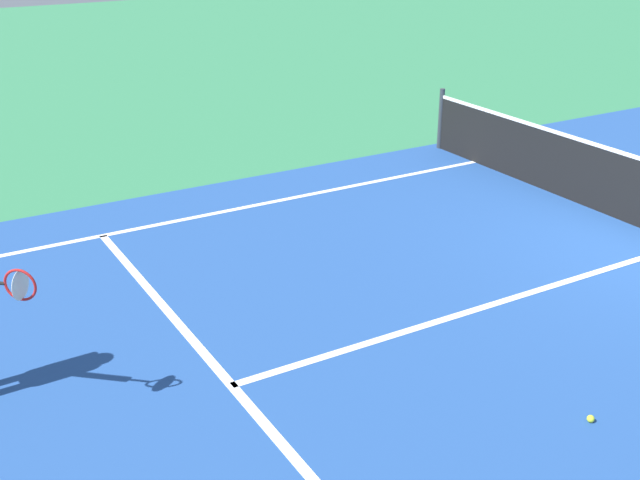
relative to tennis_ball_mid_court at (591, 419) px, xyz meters
name	(u,v)px	position (x,y,z in m)	size (l,w,h in m)	color
line_sideline_left	(136,229)	(-6.17, -1.97, -0.03)	(0.10, 11.89, 0.01)	white
line_service_near	(232,385)	(-2.06, -2.42, -0.03)	(8.22, 0.10, 0.01)	white
line_center_service	(496,303)	(-2.06, 0.78, -0.03)	(0.10, 6.40, 0.01)	white
tennis_ball_mid_court	(591,419)	(0.00, 0.00, 0.00)	(0.07, 0.07, 0.07)	#CCE033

